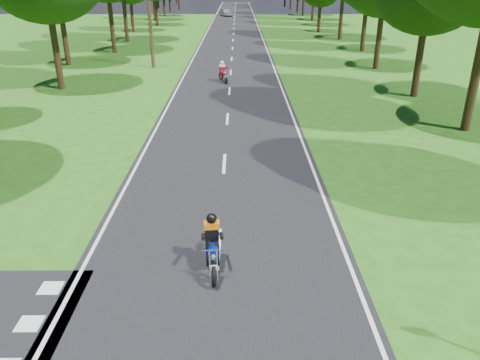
{
  "coord_description": "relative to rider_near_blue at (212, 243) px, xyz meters",
  "views": [
    {
      "loc": [
        0.53,
        -8.56,
        6.66
      ],
      "look_at": [
        0.58,
        4.0,
        1.1
      ],
      "focal_mm": 35.0,
      "sensor_mm": 36.0,
      "label": 1
    }
  ],
  "objects": [
    {
      "name": "distant_car",
      "position": [
        -1.39,
        74.12,
        -0.07
      ],
      "size": [
        2.67,
        4.02,
        1.27
      ],
      "primitive_type": "imported",
      "rotation": [
        0.0,
        0.0,
        0.34
      ],
      "color": "#A8ABAF",
      "rests_on": "main_road"
    },
    {
      "name": "rider_far_red",
      "position": [
        -0.37,
        21.51,
        -0.01
      ],
      "size": [
        1.01,
        1.74,
        1.38
      ],
      "primitive_type": null,
      "rotation": [
        0.0,
        0.0,
        0.3
      ],
      "color": "#A80C25",
      "rests_on": "main_road"
    },
    {
      "name": "ground",
      "position": [
        0.1,
        -1.11,
        -0.72
      ],
      "size": [
        160.0,
        160.0,
        0.0
      ],
      "primitive_type": "plane",
      "color": "#255313",
      "rests_on": "ground"
    },
    {
      "name": "road_markings",
      "position": [
        -0.04,
        47.02,
        -0.7
      ],
      "size": [
        7.4,
        140.0,
        0.01
      ],
      "color": "silver",
      "rests_on": "main_road"
    },
    {
      "name": "rider_near_blue",
      "position": [
        0.0,
        0.0,
        0.0
      ],
      "size": [
        0.7,
        1.73,
        1.41
      ],
      "primitive_type": null,
      "rotation": [
        0.0,
        0.0,
        0.08
      ],
      "color": "navy",
      "rests_on": "main_road"
    },
    {
      "name": "main_road",
      "position": [
        0.1,
        48.89,
        -0.71
      ],
      "size": [
        7.0,
        140.0,
        0.02
      ],
      "primitive_type": "cube",
      "color": "black",
      "rests_on": "ground"
    },
    {
      "name": "telegraph_pole",
      "position": [
        -5.9,
        26.89,
        3.35
      ],
      "size": [
        1.2,
        0.26,
        8.0
      ],
      "color": "#382616",
      "rests_on": "ground"
    }
  ]
}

